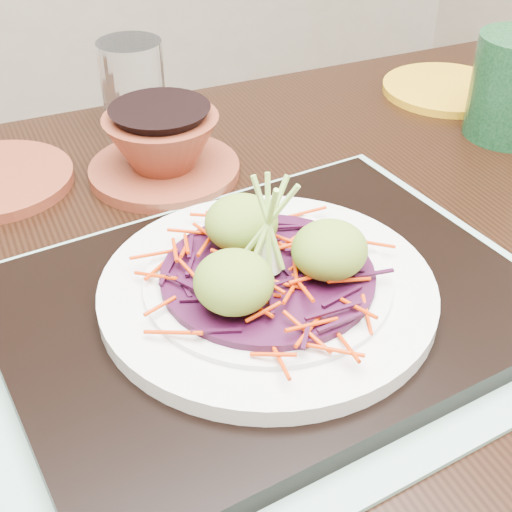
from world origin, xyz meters
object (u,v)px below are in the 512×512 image
terracotta_bowl_set (163,149)px  water_glass (133,86)px  dining_table (265,338)px  yellow_plate (446,89)px  serving_tray (267,306)px  white_plate (267,289)px

terracotta_bowl_set → water_glass: bearing=82.6°
dining_table → yellow_plate: size_ratio=7.30×
water_glass → yellow_plate: 0.44m
dining_table → serving_tray: serving_tray is taller
water_glass → yellow_plate: bearing=-13.8°
dining_table → water_glass: size_ratio=11.54×
serving_tray → terracotta_bowl_set: terracotta_bowl_set is taller
serving_tray → dining_table: bearing=59.6°
terracotta_bowl_set → yellow_plate: 0.45m
dining_table → water_glass: (-0.00, 0.33, 0.16)m
white_plate → yellow_plate: size_ratio=1.58×
dining_table → yellow_plate: (0.42, 0.23, 0.11)m
white_plate → yellow_plate: (0.47, 0.30, -0.03)m
serving_tray → yellow_plate: (0.47, 0.30, -0.01)m
dining_table → white_plate: size_ratio=4.63×
white_plate → terracotta_bowl_set: size_ratio=1.42×
water_glass → yellow_plate: water_glass is taller
serving_tray → white_plate: bearing=178.7°
yellow_plate → dining_table: bearing=-151.8°
serving_tray → terracotta_bowl_set: 0.28m
dining_table → yellow_plate: 0.49m
terracotta_bowl_set → serving_tray: bearing=-94.5°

